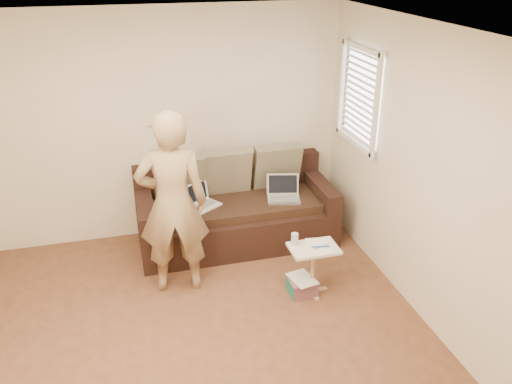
{
  "coord_description": "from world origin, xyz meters",
  "views": [
    {
      "loc": [
        -0.53,
        -3.5,
        3.15
      ],
      "look_at": [
        0.8,
        1.4,
        0.78
      ],
      "focal_mm": 37.38,
      "sensor_mm": 36.0,
      "label": 1
    }
  ],
  "objects_px": {
    "laptop_white": "(204,207)",
    "side_table": "(313,270)",
    "laptop_silver": "(284,200)",
    "person": "(173,204)",
    "drinking_glass": "(295,239)",
    "sofa": "(236,208)",
    "striped_box": "(302,286)"
  },
  "relations": [
    {
      "from": "side_table",
      "to": "sofa",
      "type": "bearing_deg",
      "value": 112.72
    },
    {
      "from": "drinking_glass",
      "to": "striped_box",
      "type": "distance_m",
      "value": 0.5
    },
    {
      "from": "sofa",
      "to": "drinking_glass",
      "type": "bearing_deg",
      "value": -73.1
    },
    {
      "from": "person",
      "to": "drinking_glass",
      "type": "bearing_deg",
      "value": 168.47
    },
    {
      "from": "person",
      "to": "drinking_glass",
      "type": "xyz_separation_m",
      "value": [
        1.11,
        -0.35,
        -0.35
      ]
    },
    {
      "from": "laptop_silver",
      "to": "side_table",
      "type": "relative_size",
      "value": 0.72
    },
    {
      "from": "laptop_silver",
      "to": "drinking_glass",
      "type": "bearing_deg",
      "value": -88.3
    },
    {
      "from": "laptop_silver",
      "to": "person",
      "type": "distance_m",
      "value": 1.49
    },
    {
      "from": "laptop_white",
      "to": "drinking_glass",
      "type": "xyz_separation_m",
      "value": [
        0.7,
        -1.02,
        0.05
      ]
    },
    {
      "from": "laptop_white",
      "to": "side_table",
      "type": "distance_m",
      "value": 1.44
    },
    {
      "from": "sofa",
      "to": "striped_box",
      "type": "distance_m",
      "value": 1.28
    },
    {
      "from": "laptop_white",
      "to": "side_table",
      "type": "relative_size",
      "value": 0.67
    },
    {
      "from": "sofa",
      "to": "side_table",
      "type": "bearing_deg",
      "value": -67.28
    },
    {
      "from": "laptop_silver",
      "to": "striped_box",
      "type": "relative_size",
      "value": 1.35
    },
    {
      "from": "drinking_glass",
      "to": "person",
      "type": "bearing_deg",
      "value": 162.31
    },
    {
      "from": "sofa",
      "to": "laptop_white",
      "type": "xyz_separation_m",
      "value": [
        -0.38,
        -0.06,
        0.1
      ]
    },
    {
      "from": "laptop_white",
      "to": "sofa",
      "type": "bearing_deg",
      "value": -25.57
    },
    {
      "from": "side_table",
      "to": "striped_box",
      "type": "distance_m",
      "value": 0.2
    },
    {
      "from": "striped_box",
      "to": "sofa",
      "type": "bearing_deg",
      "value": 108.35
    },
    {
      "from": "laptop_white",
      "to": "striped_box",
      "type": "height_order",
      "value": "laptop_white"
    },
    {
      "from": "drinking_glass",
      "to": "sofa",
      "type": "bearing_deg",
      "value": 106.9
    },
    {
      "from": "sofa",
      "to": "person",
      "type": "xyz_separation_m",
      "value": [
        -0.78,
        -0.73,
        0.5
      ]
    },
    {
      "from": "drinking_glass",
      "to": "striped_box",
      "type": "height_order",
      "value": "drinking_glass"
    },
    {
      "from": "striped_box",
      "to": "laptop_silver",
      "type": "bearing_deg",
      "value": 82.39
    },
    {
      "from": "laptop_silver",
      "to": "striped_box",
      "type": "bearing_deg",
      "value": -83.99
    },
    {
      "from": "sofa",
      "to": "person",
      "type": "height_order",
      "value": "person"
    },
    {
      "from": "laptop_silver",
      "to": "laptop_white",
      "type": "xyz_separation_m",
      "value": [
        -0.9,
        0.08,
        0.0
      ]
    },
    {
      "from": "striped_box",
      "to": "side_table",
      "type": "bearing_deg",
      "value": -1.3
    },
    {
      "from": "laptop_white",
      "to": "striped_box",
      "type": "bearing_deg",
      "value": -89.79
    },
    {
      "from": "person",
      "to": "drinking_glass",
      "type": "height_order",
      "value": "person"
    },
    {
      "from": "side_table",
      "to": "person",
      "type": "bearing_deg",
      "value": 160.56
    },
    {
      "from": "laptop_white",
      "to": "side_table",
      "type": "bearing_deg",
      "value": -86.4
    }
  ]
}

